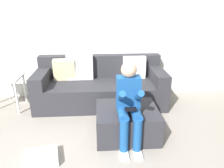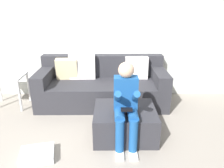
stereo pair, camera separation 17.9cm
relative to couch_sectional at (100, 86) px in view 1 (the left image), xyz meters
The scene contains 7 objects.
ground_plane 1.68m from the couch_sectional, 99.26° to the right, with size 7.96×7.96×0.00m, color gray.
wall_back 1.12m from the couch_sectional, 121.37° to the left, with size 6.12×0.10×2.64m, color silver.
couch_sectional is the anchor object (origin of this frame).
ottoman 1.14m from the couch_sectional, 71.75° to the right, with size 0.83×0.72×0.39m, color #2D2D33.
person_seated 1.34m from the couch_sectional, 74.53° to the right, with size 0.30×0.57×1.08m.
storage_bin 1.74m from the couch_sectional, 114.73° to the right, with size 0.39×0.32×0.09m, color silver.
side_table 1.66m from the couch_sectional, behind, with size 0.60×0.48×0.58m.
Camera 1 is at (0.24, -2.03, 1.74)m, focal length 34.40 mm.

